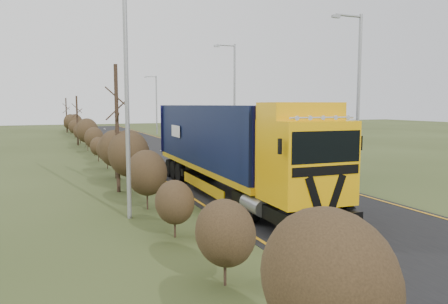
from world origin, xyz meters
name	(u,v)px	position (x,y,z in m)	size (l,w,h in m)	color
ground	(279,197)	(0.00, 0.00, 0.00)	(160.00, 160.00, 0.00)	#343F1B
road	(204,168)	(0.00, 10.00, 0.01)	(8.00, 120.00, 0.02)	black
layby	(233,149)	(6.50, 20.00, 0.01)	(6.00, 18.00, 0.02)	#2D2A28
lane_markings	(205,168)	(0.00, 9.69, 0.03)	(7.52, 116.00, 0.01)	orange
hedgerow	(116,150)	(-6.00, 7.89, 1.62)	(2.24, 102.04, 6.05)	#2F2215
lorry	(229,144)	(-1.99, 1.04, 2.41)	(2.97, 15.29, 4.25)	black
car_red_hatchback	(228,145)	(5.44, 18.62, 0.61)	(1.45, 3.60, 1.23)	#A90818
car_blue_sedan	(226,140)	(6.87, 22.67, 0.68)	(1.45, 4.14, 1.37)	#091033
streetlight_near	(357,91)	(5.69, 1.83, 4.88)	(1.89, 0.18, 8.86)	#919397
streetlight_mid	(233,93)	(5.68, 18.08, 5.17)	(1.99, 0.19, 9.36)	#919397
streetlight_far	(156,102)	(5.07, 43.85, 4.49)	(1.75, 0.18, 8.19)	#919397
left_pole	(126,74)	(-6.91, -1.10, 5.25)	(0.16, 0.16, 10.50)	#919397
speed_sign	(282,142)	(5.60, 9.42, 1.56)	(0.62, 0.10, 2.24)	#919397
warning_board	(191,133)	(4.20, 25.53, 1.30)	(0.80, 0.11, 2.10)	#919397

